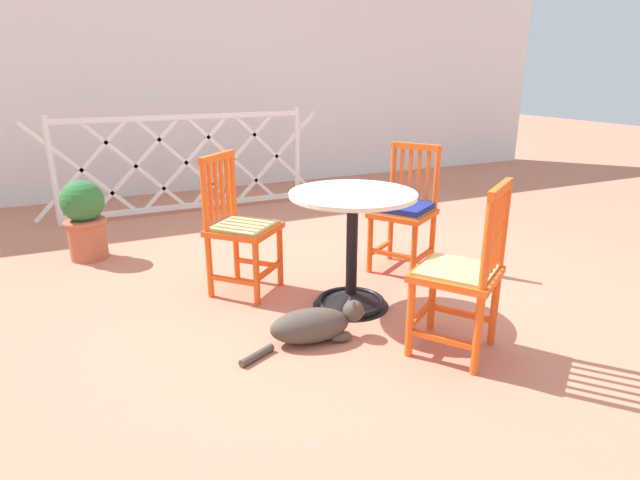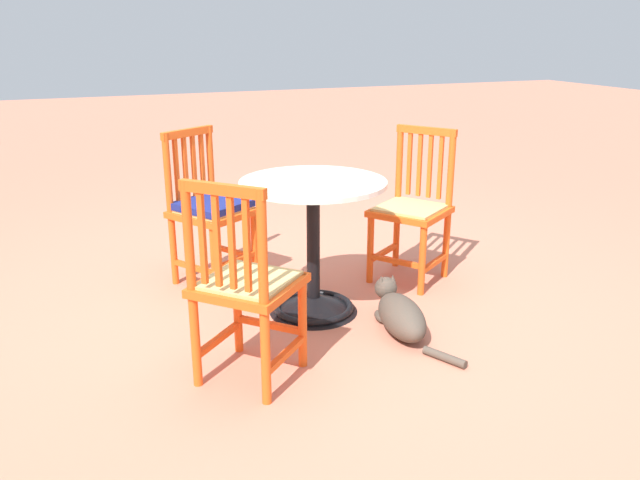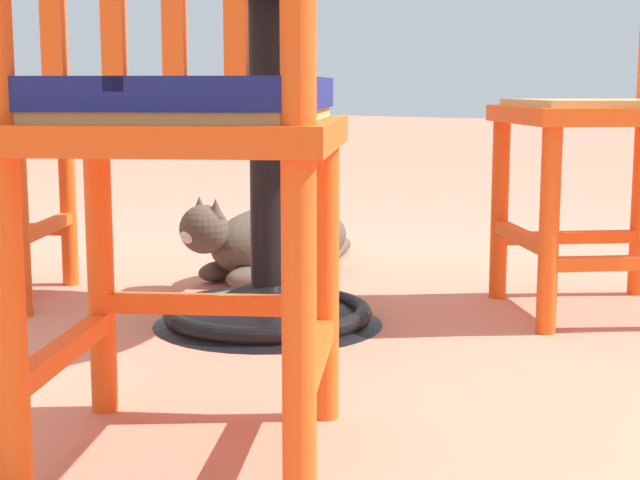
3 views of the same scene
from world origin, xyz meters
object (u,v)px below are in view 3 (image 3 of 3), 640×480
cafe_table (267,189)px  orange_chair_near_fence (178,123)px  orange_chair_by_planter (616,114)px  tabby_cat (270,242)px

cafe_table → orange_chair_near_fence: 0.78m
orange_chair_by_planter → tabby_cat: orange_chair_by_planter is taller
cafe_table → orange_chair_by_planter: size_ratio=0.83×
cafe_table → orange_chair_near_fence: size_ratio=0.83×
cafe_table → tabby_cat: cafe_table is taller
orange_chair_near_fence → tabby_cat: 1.31m
orange_chair_near_fence → orange_chair_by_planter: bearing=174.4°
cafe_table → tabby_cat: size_ratio=1.02×
orange_chair_by_planter → tabby_cat: size_ratio=1.23×
cafe_table → orange_chair_near_fence: orange_chair_near_fence is taller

